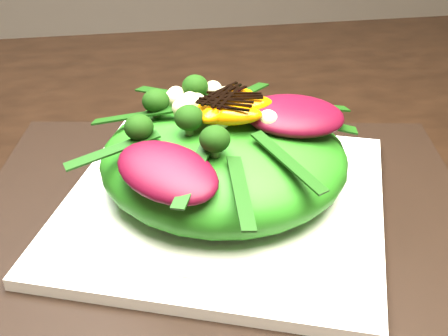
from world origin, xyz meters
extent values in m
cube|color=black|center=(0.00, 0.00, 0.73)|extent=(1.60, 0.90, 0.75)
cube|color=black|center=(0.13, -0.09, 0.75)|extent=(0.52, 0.43, 0.00)
cube|color=white|center=(0.13, -0.09, 0.76)|extent=(0.37, 0.37, 0.01)
cylinder|color=white|center=(0.13, -0.09, 0.77)|extent=(0.26, 0.26, 0.02)
ellipsoid|color=#2A7D17|center=(0.13, -0.09, 0.81)|extent=(0.29, 0.29, 0.08)
ellipsoid|color=#460717|center=(0.19, -0.10, 0.85)|extent=(0.09, 0.06, 0.02)
ellipsoid|color=orange|center=(0.12, -0.07, 0.85)|extent=(0.07, 0.03, 0.02)
sphere|color=black|center=(0.06, -0.06, 0.85)|extent=(0.04, 0.04, 0.03)
sphere|color=beige|center=(0.17, -0.14, 0.85)|extent=(0.02, 0.02, 0.02)
cube|color=black|center=(0.12, -0.07, 0.86)|extent=(0.04, 0.01, 0.00)
camera|label=1|loc=(0.05, -0.54, 1.07)|focal=48.00mm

